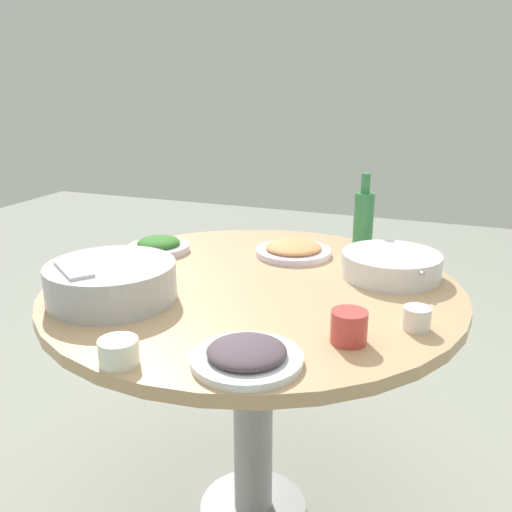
% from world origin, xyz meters
% --- Properties ---
extents(ground, '(8.00, 8.00, 0.00)m').
position_xyz_m(ground, '(0.00, 0.00, 0.00)').
color(ground, gray).
extents(round_dining_table, '(1.11, 1.11, 0.76)m').
position_xyz_m(round_dining_table, '(0.00, 0.00, 0.63)').
color(round_dining_table, '#99999E').
rests_on(round_dining_table, ground).
extents(rice_bowl, '(0.32, 0.32, 0.10)m').
position_xyz_m(rice_bowl, '(-0.28, -0.23, 0.81)').
color(rice_bowl, '#B2B5BA').
rests_on(rice_bowl, round_dining_table).
extents(soup_bowl, '(0.27, 0.27, 0.07)m').
position_xyz_m(soup_bowl, '(0.34, 0.19, 0.79)').
color(soup_bowl, white).
rests_on(soup_bowl, round_dining_table).
extents(dish_shrimp, '(0.23, 0.23, 0.04)m').
position_xyz_m(dish_shrimp, '(0.03, 0.28, 0.78)').
color(dish_shrimp, silver).
rests_on(dish_shrimp, round_dining_table).
extents(dish_eggplant, '(0.22, 0.22, 0.04)m').
position_xyz_m(dish_eggplant, '(0.15, -0.41, 0.78)').
color(dish_eggplant, white).
rests_on(dish_eggplant, round_dining_table).
extents(dish_greens, '(0.19, 0.19, 0.05)m').
position_xyz_m(dish_greens, '(-0.38, 0.16, 0.78)').
color(dish_greens, silver).
rests_on(dish_greens, round_dining_table).
extents(green_bottle, '(0.06, 0.06, 0.24)m').
position_xyz_m(green_bottle, '(0.21, 0.45, 0.86)').
color(green_bottle, '#348049').
rests_on(green_bottle, round_dining_table).
extents(tea_cup_near, '(0.08, 0.08, 0.07)m').
position_xyz_m(tea_cup_near, '(0.31, -0.26, 0.80)').
color(tea_cup_near, '#CF453F').
rests_on(tea_cup_near, round_dining_table).
extents(tea_cup_far, '(0.08, 0.08, 0.05)m').
position_xyz_m(tea_cup_far, '(-0.08, -0.50, 0.79)').
color(tea_cup_far, white).
rests_on(tea_cup_far, round_dining_table).
extents(tea_cup_side, '(0.06, 0.06, 0.05)m').
position_xyz_m(tea_cup_side, '(0.44, -0.14, 0.79)').
color(tea_cup_side, white).
rests_on(tea_cup_side, round_dining_table).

